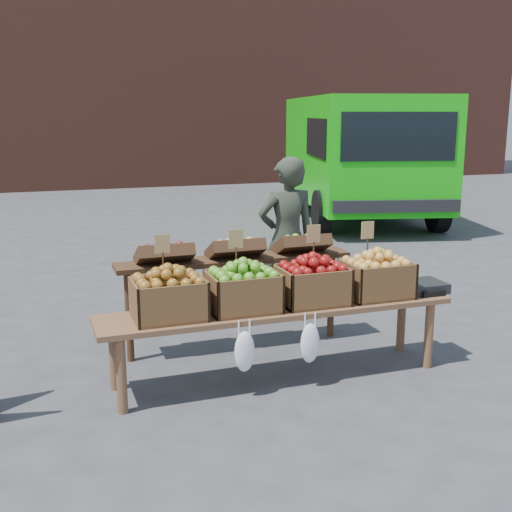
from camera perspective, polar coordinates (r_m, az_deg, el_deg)
name	(u,v)px	position (r m, az deg, el deg)	size (l,w,h in m)	color
ground	(398,359)	(5.47, 12.47, -8.95)	(80.00, 80.00, 0.00)	#3E3E40
brick_building	(120,2)	(19.72, -11.95, 21.19)	(24.00, 4.00, 10.00)	brown
delivery_van	(359,159)	(12.37, 9.10, 8.52)	(2.31, 5.04, 2.26)	#0FBA0D
vendor	(287,239)	(6.18, 2.76, 1.51)	(0.58, 0.38, 1.58)	#2B3225
back_table	(235,290)	(5.43, -1.85, -3.00)	(2.10, 0.44, 1.04)	#3B2515
display_bench	(278,342)	(4.89, 1.96, -7.69)	(2.70, 0.56, 0.57)	brown
crate_golden_apples	(169,299)	(4.54, -7.77, -3.79)	(0.50, 0.40, 0.28)	#946422
crate_russet_pears	(243,292)	(4.67, -1.15, -3.19)	(0.50, 0.40, 0.28)	#478F11
crate_red_apples	(312,285)	(4.87, 5.02, -2.59)	(0.50, 0.40, 0.28)	#6B020B
crate_green_apples	(376,279)	(5.11, 10.65, -2.02)	(0.50, 0.40, 0.28)	gold
weighing_scale	(422,286)	(5.36, 14.56, -2.64)	(0.34, 0.30, 0.08)	black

